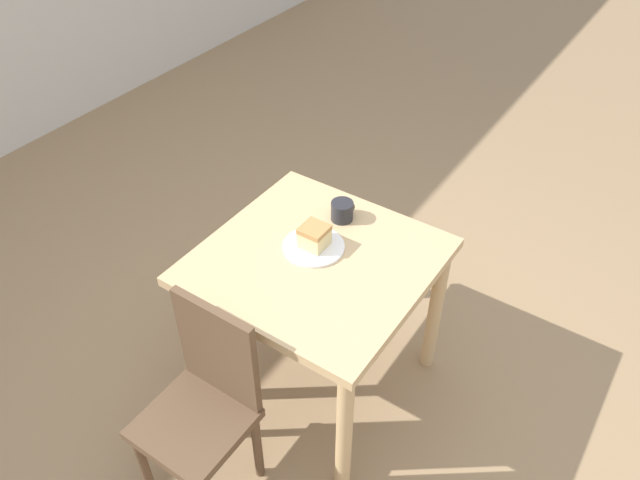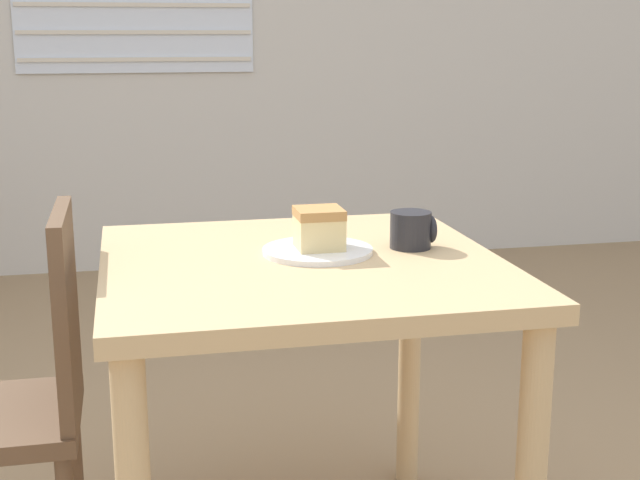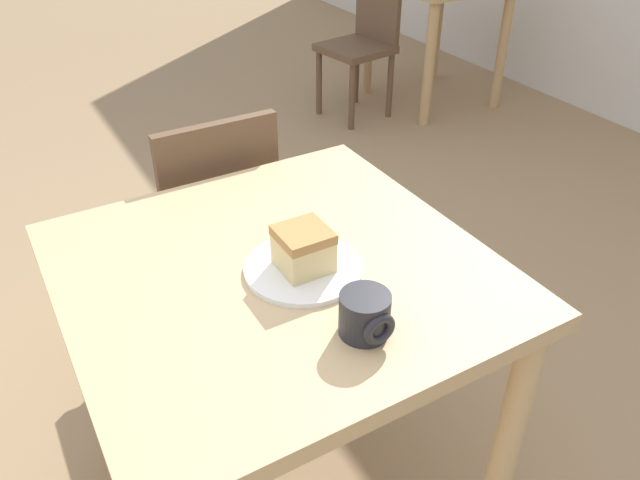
% 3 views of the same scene
% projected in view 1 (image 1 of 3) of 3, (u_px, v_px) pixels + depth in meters
% --- Properties ---
extents(ground_plane, '(14.00, 14.00, 0.00)m').
position_uv_depth(ground_plane, '(341.00, 402.00, 2.77)').
color(ground_plane, '#997A56').
extents(dining_table_near, '(0.84, 0.85, 0.75)m').
position_uv_depth(dining_table_near, '(316.00, 280.00, 2.45)').
color(dining_table_near, tan).
rests_on(dining_table_near, ground_plane).
extents(chair_near_window, '(0.36, 0.36, 0.86)m').
position_uv_depth(chair_near_window, '(204.00, 403.00, 2.22)').
color(chair_near_window, brown).
rests_on(chair_near_window, ground_plane).
extents(plate, '(0.24, 0.24, 0.01)m').
position_uv_depth(plate, '(314.00, 246.00, 2.42)').
color(plate, white).
rests_on(plate, dining_table_near).
extents(cake_slice, '(0.10, 0.10, 0.09)m').
position_uv_depth(cake_slice, '(314.00, 236.00, 2.38)').
color(cake_slice, '#E5CC89').
rests_on(cake_slice, plate).
extents(coffee_mug, '(0.10, 0.09, 0.08)m').
position_uv_depth(coffee_mug, '(343.00, 210.00, 2.53)').
color(coffee_mug, '#232328').
rests_on(coffee_mug, dining_table_near).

